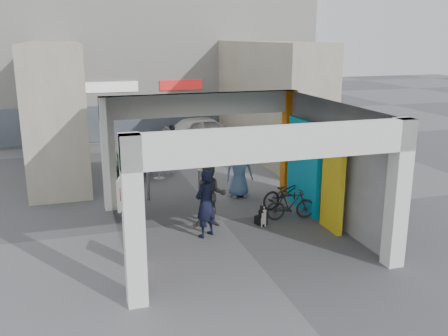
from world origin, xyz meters
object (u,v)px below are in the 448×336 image
object	(u,v)px
cafe_set	(155,169)
border_collie	(262,217)
produce_stand	(132,166)
white_van	(206,130)
man_elderly	(239,170)
man_back_turned	(211,195)
man_crates	(173,142)
man_with_dog	(205,203)
bicycle_rear	(291,205)
bicycle_front	(286,192)

from	to	relation	value
cafe_set	border_collie	bearing A→B (deg)	-70.67
produce_stand	white_van	size ratio (longest dim) A/B	0.30
cafe_set	man_elderly	world-z (taller)	man_elderly
border_collie	man_back_turned	size ratio (longest dim) A/B	0.36
man_crates	man_elderly	bearing A→B (deg)	80.75
produce_stand	man_with_dog	world-z (taller)	man_with_dog
bicycle_rear	man_back_turned	bearing A→B (deg)	91.04
border_collie	bicycle_rear	xyz separation A→B (m)	(0.98, 0.22, 0.19)
white_van	man_crates	bearing A→B (deg)	132.30
man_with_dog	border_collie	bearing A→B (deg)	155.90
man_with_dog	bicycle_front	distance (m)	3.46
man_crates	bicycle_front	world-z (taller)	man_crates
man_with_dog	bicycle_rear	size ratio (longest dim) A/B	1.24
man_with_dog	man_crates	bearing A→B (deg)	-129.13
cafe_set	produce_stand	distance (m)	1.00
man_with_dog	man_crates	xyz separation A→B (m)	(0.87, 8.55, -0.14)
man_elderly	bicycle_front	world-z (taller)	man_elderly
man_elderly	white_van	xyz separation A→B (m)	(1.09, 8.27, -0.20)
man_with_dog	man_elderly	bearing A→B (deg)	-156.81
border_collie	bicycle_front	distance (m)	1.84
border_collie	white_van	bearing A→B (deg)	62.18
man_back_turned	bicycle_rear	distance (m)	2.44
man_back_turned	bicycle_front	size ratio (longest dim) A/B	1.00
produce_stand	man_elderly	size ratio (longest dim) A/B	0.69
cafe_set	man_crates	distance (m)	2.69
man_elderly	cafe_set	bearing A→B (deg)	130.70
cafe_set	bicycle_rear	distance (m)	6.47
man_elderly	man_crates	size ratio (longest dim) A/B	1.16
cafe_set	produce_stand	size ratio (longest dim) A/B	1.11
white_van	man_with_dog	bearing A→B (deg)	156.21
produce_stand	man_back_turned	xyz separation A→B (m)	(1.46, -6.13, 0.58)
man_back_turned	produce_stand	bearing A→B (deg)	115.70
cafe_set	border_collie	world-z (taller)	cafe_set
man_elderly	white_van	world-z (taller)	man_elderly
cafe_set	man_back_turned	xyz separation A→B (m)	(0.67, -5.52, 0.61)
man_with_dog	bicycle_rear	xyz separation A→B (m)	(2.72, 0.50, -0.48)
man_crates	man_back_turned	bearing A→B (deg)	65.61
bicycle_front	bicycle_rear	xyz separation A→B (m)	(-0.33, -1.05, -0.03)
bicycle_rear	white_van	xyz separation A→B (m)	(0.34, 10.75, 0.27)
man_with_dog	bicycle_rear	bearing A→B (deg)	157.04
man_back_turned	man_crates	xyz separation A→B (m)	(0.53, 7.87, -0.11)
produce_stand	man_crates	bearing A→B (deg)	23.49
produce_stand	man_crates	xyz separation A→B (m)	(1.99, 1.73, 0.46)
man_back_turned	man_elderly	world-z (taller)	man_elderly
bicycle_front	white_van	bearing A→B (deg)	-15.03
man_with_dog	man_back_turned	world-z (taller)	man_with_dog
border_collie	man_back_turned	distance (m)	1.60
bicycle_front	bicycle_rear	size ratio (longest dim) A/B	1.21
bicycle_front	man_crates	bearing A→B (deg)	2.39
border_collie	bicycle_front	xyz separation A→B (m)	(1.31, 1.27, 0.22)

